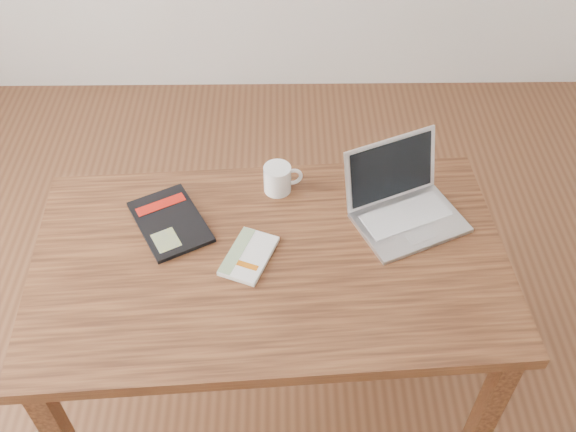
{
  "coord_description": "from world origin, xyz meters",
  "views": [
    {
      "loc": [
        0.23,
        -1.06,
        2.09
      ],
      "look_at": [
        0.25,
        0.14,
        0.85
      ],
      "focal_mm": 40.0,
      "sensor_mm": 36.0,
      "label": 1
    }
  ],
  "objects_px": {
    "white_guidebook": "(249,256)",
    "coffee_mug": "(278,178)",
    "desk": "(271,278)",
    "laptop": "(403,203)",
    "black_guidebook": "(170,222)"
  },
  "relations": [
    {
      "from": "white_guidebook",
      "to": "coffee_mug",
      "type": "height_order",
      "value": "coffee_mug"
    },
    {
      "from": "desk",
      "to": "laptop",
      "type": "relative_size",
      "value": 3.6
    },
    {
      "from": "desk",
      "to": "laptop",
      "type": "xyz_separation_m",
      "value": [
        0.38,
        0.16,
        0.13
      ]
    },
    {
      "from": "white_guidebook",
      "to": "black_guidebook",
      "type": "distance_m",
      "value": 0.27
    },
    {
      "from": "laptop",
      "to": "coffee_mug",
      "type": "height_order",
      "value": "laptop"
    },
    {
      "from": "black_guidebook",
      "to": "desk",
      "type": "bearing_deg",
      "value": -52.61
    },
    {
      "from": "desk",
      "to": "laptop",
      "type": "bearing_deg",
      "value": 19.49
    },
    {
      "from": "white_guidebook",
      "to": "laptop",
      "type": "bearing_deg",
      "value": 42.29
    },
    {
      "from": "laptop",
      "to": "white_guidebook",
      "type": "bearing_deg",
      "value": 176.3
    },
    {
      "from": "desk",
      "to": "black_guidebook",
      "type": "height_order",
      "value": "black_guidebook"
    },
    {
      "from": "coffee_mug",
      "to": "laptop",
      "type": "bearing_deg",
      "value": -26.81
    },
    {
      "from": "black_guidebook",
      "to": "coffee_mug",
      "type": "distance_m",
      "value": 0.34
    },
    {
      "from": "black_guidebook",
      "to": "laptop",
      "type": "distance_m",
      "value": 0.67
    },
    {
      "from": "white_guidebook",
      "to": "laptop",
      "type": "height_order",
      "value": "laptop"
    },
    {
      "from": "desk",
      "to": "white_guidebook",
      "type": "xyz_separation_m",
      "value": [
        -0.06,
        -0.0,
        0.1
      ]
    }
  ]
}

